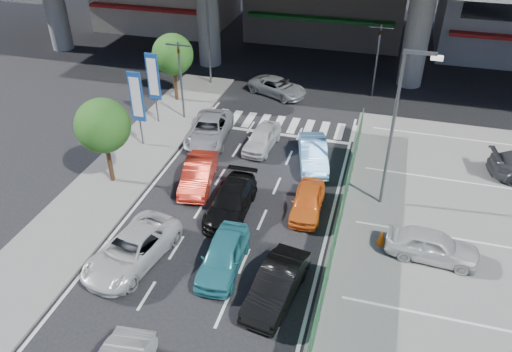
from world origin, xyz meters
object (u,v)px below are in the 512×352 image
(tree_far, at_px, (173,55))
(sedan_white_mid_left, at_px, (132,249))
(parked_sedan_white, at_px, (432,245))
(sedan_white_front_mid, at_px, (262,138))
(tree_near, at_px, (103,126))
(traffic_cone, at_px, (381,237))
(taxi_teal_mid, at_px, (223,256))
(crossing_wagon_silver, at_px, (278,87))
(kei_truck_front_right, at_px, (313,154))
(street_lamp_right, at_px, (398,119))
(wagon_silver_front_left, at_px, (209,130))
(traffic_light_left, at_px, (179,62))
(sedan_black_mid, at_px, (231,201))
(signboard_near, at_px, (137,99))
(taxi_orange_left, at_px, (198,174))
(traffic_light_right, at_px, (379,43))
(taxi_orange_right, at_px, (308,201))
(signboard_far, at_px, (153,79))
(hatch_black_mid_right, at_px, (277,285))

(tree_far, bearing_deg, sedan_white_mid_left, -73.17)
(parked_sedan_white, bearing_deg, sedan_white_front_mid, 56.79)
(tree_near, bearing_deg, traffic_cone, -5.22)
(taxi_teal_mid, distance_m, crossing_wagon_silver, 18.18)
(kei_truck_front_right, bearing_deg, taxi_teal_mid, -117.30)
(street_lamp_right, relative_size, sedan_white_front_mid, 2.15)
(sedan_white_front_mid, height_order, kei_truck_front_right, kei_truck_front_right)
(tree_far, relative_size, sedan_white_front_mid, 1.29)
(wagon_silver_front_left, bearing_deg, traffic_cone, -40.16)
(traffic_light_left, xyz_separation_m, sedan_black_mid, (6.17, -8.80, -3.28))
(signboard_near, relative_size, crossing_wagon_silver, 1.08)
(signboard_near, height_order, kei_truck_front_right, signboard_near)
(tree_far, height_order, kei_truck_front_right, tree_far)
(sedan_black_mid, xyz_separation_m, parked_sedan_white, (9.42, -0.80, 0.07))
(taxi_teal_mid, bearing_deg, street_lamp_right, 44.10)
(street_lamp_right, height_order, kei_truck_front_right, street_lamp_right)
(taxi_orange_left, distance_m, sedan_black_mid, 2.99)
(taxi_teal_mid, distance_m, traffic_cone, 7.18)
(street_lamp_right, xyz_separation_m, crossing_wagon_silver, (-8.31, 11.43, -4.16))
(traffic_light_right, xyz_separation_m, tree_far, (-13.30, -4.50, -0.55))
(taxi_orange_right, xyz_separation_m, wagon_silver_front_left, (-7.17, 5.52, 0.08))
(signboard_far, xyz_separation_m, sedan_white_front_mid, (7.36, -1.25, -2.43))
(traffic_light_right, relative_size, signboard_far, 1.11)
(tree_far, relative_size, parked_sedan_white, 1.22)
(signboard_far, bearing_deg, wagon_silver_front_left, -17.08)
(taxi_orange_left, relative_size, sedan_white_front_mid, 1.11)
(tree_near, bearing_deg, signboard_far, 94.90)
(tree_near, height_order, wagon_silver_front_left, tree_near)
(traffic_light_left, bearing_deg, sedan_white_mid_left, -76.55)
(tree_far, distance_m, traffic_cone, 19.34)
(parked_sedan_white, distance_m, traffic_cone, 2.20)
(traffic_light_left, distance_m, sedan_black_mid, 11.24)
(sedan_white_mid_left, height_order, traffic_cone, sedan_white_mid_left)
(street_lamp_right, relative_size, traffic_cone, 10.46)
(signboard_far, distance_m, parked_sedan_white, 19.18)
(tree_near, bearing_deg, taxi_teal_mid, -30.48)
(taxi_teal_mid, bearing_deg, wagon_silver_front_left, 110.86)
(traffic_light_right, distance_m, signboard_far, 15.38)
(traffic_light_left, xyz_separation_m, street_lamp_right, (13.37, -6.00, 0.83))
(crossing_wagon_silver, bearing_deg, tree_far, 137.29)
(signboard_near, bearing_deg, parked_sedan_white, -18.65)
(taxi_orange_left, bearing_deg, tree_far, 109.31)
(traffic_light_right, relative_size, taxi_orange_left, 1.26)
(signboard_near, distance_m, parked_sedan_white, 17.66)
(traffic_light_right, bearing_deg, taxi_orange_left, -119.48)
(taxi_teal_mid, xyz_separation_m, hatch_black_mid_right, (2.57, -1.01, 0.00))
(kei_truck_front_right, height_order, parked_sedan_white, parked_sedan_white)
(tree_near, height_order, crossing_wagon_silver, tree_near)
(traffic_light_left, distance_m, sedan_white_mid_left, 14.08)
(traffic_light_left, height_order, signboard_far, traffic_light_left)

